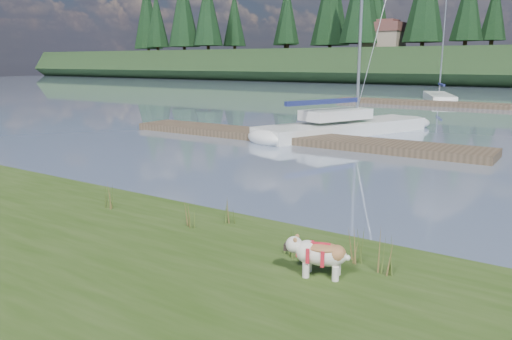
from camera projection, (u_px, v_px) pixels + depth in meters
The scene contains 16 objects.
ground at pixel (482, 108), 36.03m from camera, with size 200.00×200.00×0.00m, color #7F90AC.
bulldog at pixel (320, 253), 6.93m from camera, with size 0.92×0.54×0.54m.
sailboat_main at pixel (355, 124), 23.25m from camera, with size 5.67×10.28×14.62m.
dock_near at pixel (290, 137), 21.05m from camera, with size 16.00×2.00×0.30m, color #4C3D2C.
sailboat_bg_1 at pixel (438, 96), 43.28m from camera, with size 4.92×9.22×13.54m.
weed_0 at pixel (190, 213), 9.02m from camera, with size 0.17×0.14×0.60m.
weed_1 at pixel (230, 211), 9.23m from camera, with size 0.17×0.14×0.54m.
weed_2 at pixel (356, 245), 7.44m from camera, with size 0.17×0.14×0.63m.
weed_3 at pixel (108, 197), 10.11m from camera, with size 0.17×0.14×0.61m.
weed_4 at pixel (289, 244), 7.66m from camera, with size 0.17×0.14×0.47m.
weed_5 at pixel (386, 254), 7.05m from camera, with size 0.17×0.14×0.66m.
mud_lip at pixel (205, 221), 10.27m from camera, with size 60.00×0.50×0.14m, color #33281C.
conifer_0 at pixel (208, 10), 93.12m from camera, with size 5.72×5.72×14.15m.
conifer_1 at pixel (288, 15), 88.58m from camera, with size 4.40×4.40×11.30m.
conifer_3 at pixel (469, 2), 73.13m from camera, with size 4.84×4.84×12.25m.
house_0 at pixel (383, 35), 78.91m from camera, with size 6.30×5.30×4.65m.
Camera 1 is at (6.30, -9.20, 3.30)m, focal length 35.00 mm.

